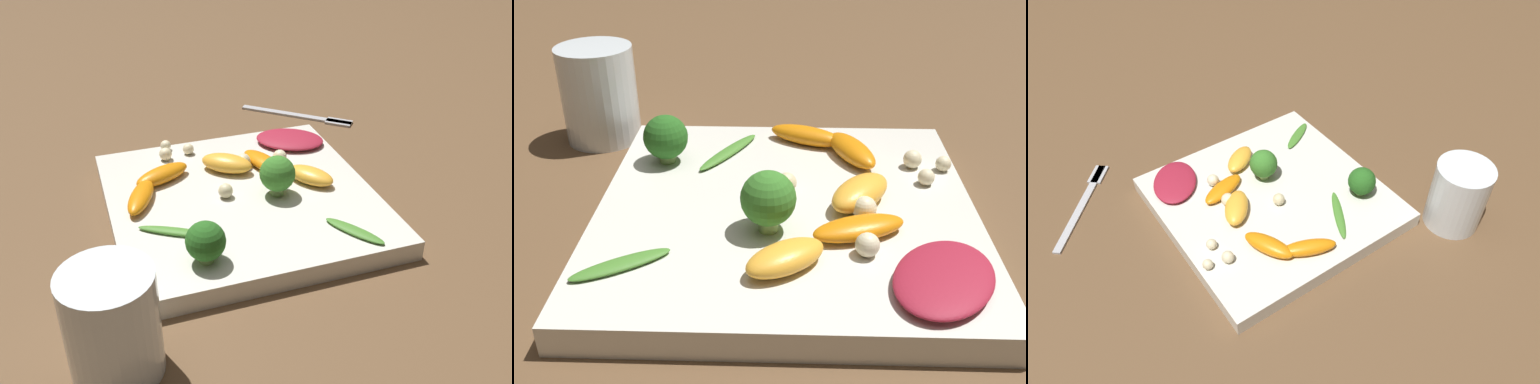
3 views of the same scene
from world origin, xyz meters
The scene contains 19 objects.
ground_plane centered at (0.00, 0.00, 0.00)m, with size 2.40×2.40×0.00m, color brown.
plate centered at (0.00, 0.00, 0.01)m, with size 0.30×0.30×0.02m.
drinking_glass centered at (-0.17, -0.20, 0.05)m, with size 0.08×0.08×0.10m.
radicchio_leaf_0 centered at (0.10, 0.10, 0.03)m, with size 0.11×0.10×0.01m.
orange_segment_0 centered at (0.09, 0.00, 0.03)m, with size 0.06×0.07×0.02m.
orange_segment_1 centered at (0.05, 0.05, 0.03)m, with size 0.05×0.08×0.01m.
orange_segment_2 centered at (-0.11, 0.02, 0.03)m, with size 0.05×0.08×0.02m.
orange_segment_3 centered at (0.00, 0.06, 0.03)m, with size 0.07×0.07×0.02m.
orange_segment_4 centered at (-0.08, 0.06, 0.03)m, with size 0.08×0.05×0.02m.
broccoli_floret_0 centered at (-0.07, -0.11, 0.05)m, with size 0.04×0.04×0.04m.
broccoli_floret_1 centered at (0.04, -0.01, 0.05)m, with size 0.04×0.04×0.05m.
arugula_sprig_0 centered at (-0.09, -0.05, 0.03)m, with size 0.08×0.06×0.01m.
arugula_sprig_1 centered at (0.09, -0.11, 0.03)m, with size 0.05×0.07×0.01m.
macadamia_nut_0 centered at (0.07, 0.06, 0.03)m, with size 0.02×0.02×0.02m.
macadamia_nut_1 centered at (-0.06, 0.14, 0.03)m, with size 0.01×0.01×0.01m.
macadamia_nut_2 centered at (-0.02, 0.00, 0.03)m, with size 0.02×0.02×0.02m.
macadamia_nut_3 centered at (0.02, 0.06, 0.03)m, with size 0.02×0.02×0.02m.
macadamia_nut_4 centered at (-0.07, 0.11, 0.03)m, with size 0.02×0.02×0.02m.
macadamia_nut_5 centered at (-0.03, 0.12, 0.03)m, with size 0.01×0.01×0.01m.
Camera 2 is at (0.41, -0.00, 0.27)m, focal length 42.00 mm.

